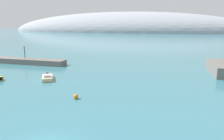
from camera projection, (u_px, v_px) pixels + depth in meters
breakwater_rocks at (14, 60)px, 54.51m from camera, size 27.90×4.22×1.27m
distant_ridge at (127, 32)px, 235.13m from camera, size 266.81×80.29×42.36m
motorboat_sand_foreground at (47, 78)px, 38.66m from camera, size 3.55×4.50×1.05m
mooring_buoy_orange at (76, 96)px, 29.03m from camera, size 0.65×0.65×0.65m
harbor_lamp_post at (24, 50)px, 53.53m from camera, size 0.36×0.36×3.38m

